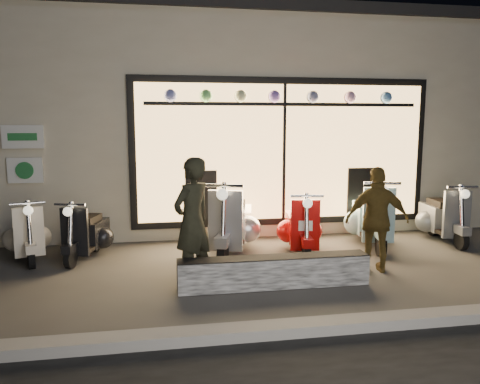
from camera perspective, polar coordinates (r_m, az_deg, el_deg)
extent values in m
plane|color=#383533|center=(6.70, 2.89, -9.61)|extent=(40.00, 40.00, 0.00)
cube|color=slate|center=(4.88, 8.28, -16.03)|extent=(40.00, 0.25, 0.12)
cube|color=beige|center=(11.30, -2.68, 8.03)|extent=(10.00, 6.00, 4.00)
cube|color=black|center=(11.48, -2.76, 18.56)|extent=(10.20, 6.20, 0.20)
cube|color=black|center=(8.50, 5.29, 4.85)|extent=(5.45, 0.06, 2.65)
cube|color=#FFBF6B|center=(8.47, 5.36, 4.83)|extent=(5.20, 0.04, 2.40)
cube|color=black|center=(8.42, 5.52, 10.60)|extent=(4.90, 0.06, 0.06)
cube|color=white|center=(8.46, -24.96, 6.12)|extent=(0.65, 0.04, 0.38)
cube|color=white|center=(8.49, -24.73, 2.42)|extent=(0.55, 0.04, 0.42)
cube|color=black|center=(6.04, 4.15, -9.68)|extent=(2.44, 0.28, 0.40)
cylinder|color=black|center=(6.86, -2.12, -7.51)|extent=(0.23, 0.40, 0.38)
cylinder|color=black|center=(7.93, -0.59, -5.32)|extent=(0.25, 0.40, 0.38)
cube|color=#B9B8BD|center=(6.98, -1.77, -3.53)|extent=(0.51, 0.24, 0.92)
cube|color=#B9B8BD|center=(7.77, -0.72, -3.82)|extent=(0.70, 0.89, 0.52)
cube|color=black|center=(7.60, -0.87, -1.69)|extent=(0.50, 0.70, 0.13)
sphere|color=#FFF2CC|center=(6.67, -2.17, -0.28)|extent=(0.21, 0.21, 0.17)
cylinder|color=black|center=(7.08, 8.11, -7.32)|extent=(0.15, 0.34, 0.33)
cylinder|color=black|center=(8.00, 7.14, -5.47)|extent=(0.17, 0.34, 0.33)
cube|color=#B10C0B|center=(7.18, 7.94, -4.02)|extent=(0.45, 0.14, 0.78)
cube|color=#B10C0B|center=(7.86, 7.25, -4.22)|extent=(0.51, 0.73, 0.44)
cube|color=black|center=(7.71, 7.38, -2.43)|extent=(0.36, 0.57, 0.11)
sphere|color=#FFF2CC|center=(6.91, 8.25, -1.37)|extent=(0.17, 0.17, 0.14)
cylinder|color=black|center=(7.20, -19.97, -7.60)|extent=(0.16, 0.31, 0.30)
cylinder|color=black|center=(7.97, -17.31, -5.94)|extent=(0.18, 0.31, 0.30)
cube|color=black|center=(7.28, -19.49, -4.63)|extent=(0.40, 0.16, 0.72)
cube|color=black|center=(7.85, -17.61, -4.79)|extent=(0.51, 0.69, 0.40)
cube|color=black|center=(7.72, -17.94, -3.16)|extent=(0.36, 0.54, 0.11)
sphere|color=#FFF2CC|center=(7.04, -20.27, -2.26)|extent=(0.16, 0.16, 0.13)
cylinder|color=black|center=(7.38, -24.09, -7.41)|extent=(0.18, 0.32, 0.31)
cylinder|color=black|center=(8.25, -24.48, -5.81)|extent=(0.20, 0.32, 0.31)
cube|color=beige|center=(7.48, -24.34, -4.46)|extent=(0.41, 0.18, 0.74)
cube|color=beige|center=(8.12, -24.53, -4.67)|extent=(0.55, 0.71, 0.41)
cube|color=black|center=(7.99, -24.60, -3.04)|extent=(0.39, 0.56, 0.11)
sphere|color=#FFF2CC|center=(7.22, -24.42, -2.07)|extent=(0.17, 0.17, 0.13)
cylinder|color=black|center=(7.69, 16.80, -6.15)|extent=(0.19, 0.39, 0.37)
cylinder|color=black|center=(8.73, 15.22, -4.38)|extent=(0.22, 0.39, 0.37)
cube|color=#7EA7B2|center=(7.82, 16.56, -2.72)|extent=(0.51, 0.19, 0.89)
cube|color=#7EA7B2|center=(8.58, 15.42, -3.04)|extent=(0.63, 0.85, 0.50)
cube|color=black|center=(8.42, 15.65, -1.15)|extent=(0.44, 0.67, 0.13)
sphere|color=#FFF2CC|center=(7.52, 17.09, 0.11)|extent=(0.20, 0.20, 0.16)
cylinder|color=black|center=(8.54, 25.39, -5.30)|extent=(0.14, 0.34, 0.33)
cylinder|color=black|center=(9.40, 22.58, -3.94)|extent=(0.16, 0.35, 0.33)
cube|color=slate|center=(8.65, 24.90, -2.52)|extent=(0.46, 0.12, 0.81)
cube|color=slate|center=(9.27, 22.91, -2.82)|extent=(0.50, 0.73, 0.45)
cube|color=black|center=(9.14, 23.27, -1.24)|extent=(0.34, 0.58, 0.12)
sphere|color=#FFF2CC|center=(8.40, 25.74, -0.22)|extent=(0.16, 0.16, 0.15)
imported|color=black|center=(6.03, -5.82, -3.59)|extent=(0.71, 0.69, 1.65)
imported|color=brown|center=(6.77, 16.37, -3.29)|extent=(0.92, 0.54, 1.48)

